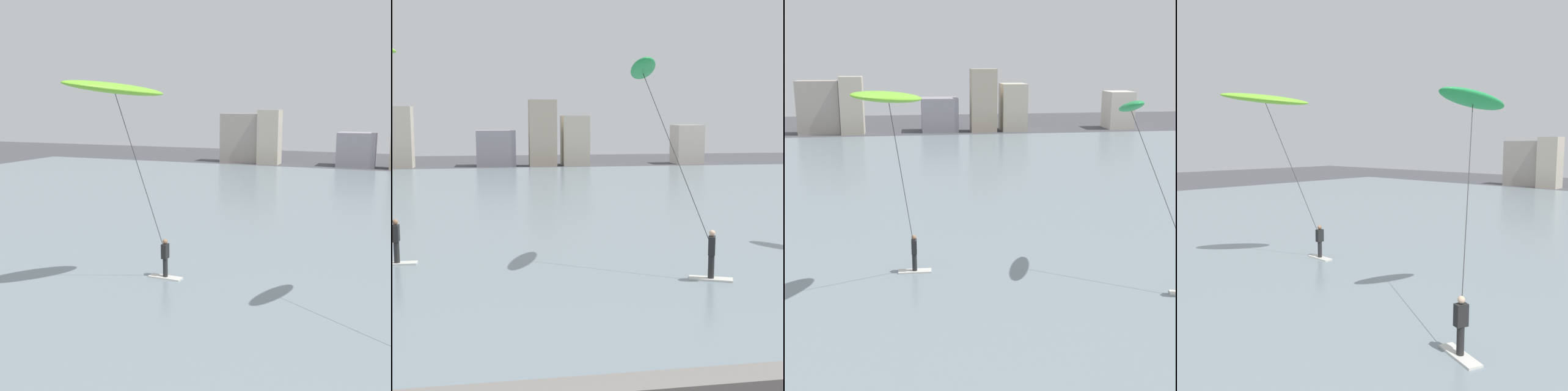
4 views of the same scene
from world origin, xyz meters
TOP-DOWN VIEW (x-y plane):
  - water_bay at (0.00, 30.75)m, footprint 84.00×52.00m
  - far_shore_buildings at (-0.04, 60.57)m, footprint 41.02×4.30m
  - kitesurfer_lime at (-5.62, 13.70)m, footprint 3.22×4.55m
  - kitesurfer_green at (4.09, 14.78)m, footprint 3.11×4.87m

SIDE VIEW (x-z plane):
  - water_bay at x=0.00m, z-range 0.00..0.10m
  - far_shore_buildings at x=-0.04m, z-range -0.98..6.52m
  - kitesurfer_green at x=4.09m, z-range 2.59..10.07m
  - kitesurfer_lime at x=-5.62m, z-range 3.20..11.18m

